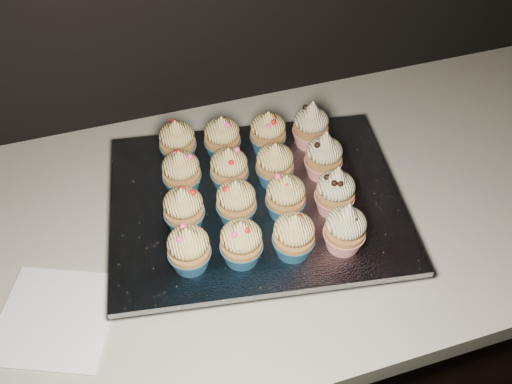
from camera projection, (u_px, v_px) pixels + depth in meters
cabinet at (253, 347)px, 1.30m from camera, size 2.40×0.60×0.86m
worktop at (253, 219)px, 0.97m from camera, size 2.44×0.64×0.04m
napkin at (56, 318)px, 0.82m from camera, size 0.21×0.21×0.00m
baking_tray at (256, 208)px, 0.95m from camera, size 0.48×0.39×0.02m
foil_lining at (256, 201)px, 0.94m from camera, size 0.52×0.44×0.01m
cupcake_0 at (189, 249)px, 0.81m from camera, size 0.06×0.06×0.08m
cupcake_1 at (241, 242)px, 0.82m from camera, size 0.06×0.06×0.08m
cupcake_2 at (294, 236)px, 0.83m from camera, size 0.06×0.06×0.08m
cupcake_3 at (345, 229)px, 0.84m from camera, size 0.06×0.06×0.10m
cupcake_4 at (184, 209)px, 0.86m from camera, size 0.06×0.06×0.08m
cupcake_5 at (236, 202)px, 0.87m from camera, size 0.06×0.06×0.08m
cupcake_6 at (286, 197)px, 0.88m from camera, size 0.06×0.06×0.08m
cupcake_7 at (335, 192)px, 0.89m from camera, size 0.06×0.06×0.10m
cupcake_8 at (181, 172)px, 0.92m from camera, size 0.06×0.06×0.08m
cupcake_9 at (229, 169)px, 0.92m from camera, size 0.06×0.06×0.08m
cupcake_10 at (275, 164)px, 0.93m from camera, size 0.06×0.06×0.08m
cupcake_11 at (324, 156)px, 0.94m from camera, size 0.06×0.06×0.10m
cupcake_12 at (178, 142)px, 0.97m from camera, size 0.06×0.06×0.08m
cupcake_13 at (222, 138)px, 0.98m from camera, size 0.06×0.06×0.08m
cupcake_14 at (268, 133)px, 0.99m from camera, size 0.06×0.06×0.08m
cupcake_15 at (311, 126)px, 0.99m from camera, size 0.06×0.06×0.10m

